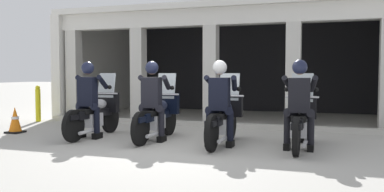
{
  "coord_description": "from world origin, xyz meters",
  "views": [
    {
      "loc": [
        2.64,
        -7.12,
        1.36
      ],
      "look_at": [
        0.0,
        0.58,
        0.89
      ],
      "focal_mm": 38.24,
      "sensor_mm": 36.0,
      "label": 1
    }
  ],
  "objects_px": {
    "police_officer_far_left": "(88,93)",
    "motorcycle_center_right": "(224,118)",
    "police_officer_far_right": "(299,97)",
    "motorcycle_center_left": "(158,115)",
    "police_officer_center_left": "(152,94)",
    "motorcycle_far_right": "(300,120)",
    "police_officer_center_right": "(220,96)",
    "traffic_cone_flank": "(15,120)",
    "bollard_kerbside": "(38,104)",
    "motorcycle_far_left": "(96,113)"
  },
  "relations": [
    {
      "from": "motorcycle_far_right",
      "to": "police_officer_center_left",
      "type": "bearing_deg",
      "value": -176.99
    },
    {
      "from": "police_officer_far_right",
      "to": "police_officer_center_left",
      "type": "bearing_deg",
      "value": 177.25
    },
    {
      "from": "motorcycle_center_left",
      "to": "bollard_kerbside",
      "type": "distance_m",
      "value": 4.7
    },
    {
      "from": "police_officer_center_right",
      "to": "bollard_kerbside",
      "type": "bearing_deg",
      "value": 156.21
    },
    {
      "from": "motorcycle_center_left",
      "to": "motorcycle_center_right",
      "type": "bearing_deg",
      "value": -9.49
    },
    {
      "from": "police_officer_far_left",
      "to": "motorcycle_center_left",
      "type": "height_order",
      "value": "police_officer_far_left"
    },
    {
      "from": "traffic_cone_flank",
      "to": "bollard_kerbside",
      "type": "xyz_separation_m",
      "value": [
        -0.98,
        1.95,
        0.21
      ]
    },
    {
      "from": "motorcycle_center_left",
      "to": "traffic_cone_flank",
      "type": "height_order",
      "value": "motorcycle_center_left"
    },
    {
      "from": "motorcycle_center_left",
      "to": "police_officer_far_right",
      "type": "relative_size",
      "value": 1.29
    },
    {
      "from": "motorcycle_far_right",
      "to": "motorcycle_center_left",
      "type": "bearing_deg",
      "value": 177.25
    },
    {
      "from": "bollard_kerbside",
      "to": "traffic_cone_flank",
      "type": "bearing_deg",
      "value": -63.37
    },
    {
      "from": "motorcycle_center_left",
      "to": "police_officer_center_left",
      "type": "bearing_deg",
      "value": -95.19
    },
    {
      "from": "motorcycle_center_right",
      "to": "bollard_kerbside",
      "type": "distance_m",
      "value": 6.07
    },
    {
      "from": "police_officer_far_left",
      "to": "traffic_cone_flank",
      "type": "height_order",
      "value": "police_officer_far_left"
    },
    {
      "from": "police_officer_center_left",
      "to": "motorcycle_far_right",
      "type": "distance_m",
      "value": 2.86
    },
    {
      "from": "motorcycle_far_left",
      "to": "motorcycle_center_left",
      "type": "relative_size",
      "value": 1.0
    },
    {
      "from": "motorcycle_center_left",
      "to": "motorcycle_center_right",
      "type": "xyz_separation_m",
      "value": [
        1.41,
        -0.11,
        0.0
      ]
    },
    {
      "from": "police_officer_center_right",
      "to": "motorcycle_far_right",
      "type": "xyz_separation_m",
      "value": [
        1.41,
        0.36,
        -0.44
      ]
    },
    {
      "from": "police_officer_far_left",
      "to": "motorcycle_far_right",
      "type": "height_order",
      "value": "police_officer_far_left"
    },
    {
      "from": "motorcycle_far_left",
      "to": "police_officer_far_left",
      "type": "height_order",
      "value": "police_officer_far_left"
    },
    {
      "from": "police_officer_center_left",
      "to": "motorcycle_far_right",
      "type": "height_order",
      "value": "police_officer_center_left"
    },
    {
      "from": "motorcycle_far_left",
      "to": "motorcycle_center_left",
      "type": "height_order",
      "value": "same"
    },
    {
      "from": "bollard_kerbside",
      "to": "motorcycle_far_right",
      "type": "bearing_deg",
      "value": -13.54
    },
    {
      "from": "motorcycle_far_left",
      "to": "motorcycle_center_left",
      "type": "xyz_separation_m",
      "value": [
        1.41,
        0.08,
        0.0
      ]
    },
    {
      "from": "police_officer_far_left",
      "to": "police_officer_center_right",
      "type": "relative_size",
      "value": 1.0
    },
    {
      "from": "police_officer_center_left",
      "to": "bollard_kerbside",
      "type": "xyz_separation_m",
      "value": [
        -4.38,
        1.98,
        -0.44
      ]
    },
    {
      "from": "motorcycle_center_right",
      "to": "police_officer_center_right",
      "type": "height_order",
      "value": "police_officer_center_right"
    },
    {
      "from": "police_officer_center_right",
      "to": "traffic_cone_flank",
      "type": "bearing_deg",
      "value": 174.4
    },
    {
      "from": "police_officer_far_right",
      "to": "bollard_kerbside",
      "type": "xyz_separation_m",
      "value": [
        -7.2,
        2.02,
        -0.44
      ]
    },
    {
      "from": "motorcycle_far_left",
      "to": "police_officer_center_left",
      "type": "bearing_deg",
      "value": -11.51
    },
    {
      "from": "traffic_cone_flank",
      "to": "bollard_kerbside",
      "type": "relative_size",
      "value": 0.59
    },
    {
      "from": "motorcycle_far_left",
      "to": "motorcycle_center_right",
      "type": "relative_size",
      "value": 1.0
    },
    {
      "from": "police_officer_center_right",
      "to": "motorcycle_center_right",
      "type": "bearing_deg",
      "value": 85.82
    },
    {
      "from": "motorcycle_center_left",
      "to": "police_officer_center_right",
      "type": "relative_size",
      "value": 1.29
    },
    {
      "from": "motorcycle_far_right",
      "to": "police_officer_center_right",
      "type": "bearing_deg",
      "value": -167.69
    },
    {
      "from": "police_officer_far_right",
      "to": "motorcycle_center_left",
      "type": "bearing_deg",
      "value": 171.51
    },
    {
      "from": "police_officer_far_left",
      "to": "motorcycle_center_right",
      "type": "distance_m",
      "value": 2.86
    },
    {
      "from": "police_officer_center_right",
      "to": "bollard_kerbside",
      "type": "xyz_separation_m",
      "value": [
        -5.79,
        2.09,
        -0.44
      ]
    },
    {
      "from": "motorcycle_center_right",
      "to": "traffic_cone_flank",
      "type": "bearing_deg",
      "value": 177.78
    },
    {
      "from": "motorcycle_center_right",
      "to": "police_officer_far_right",
      "type": "bearing_deg",
      "value": -12.32
    },
    {
      "from": "motorcycle_far_right",
      "to": "traffic_cone_flank",
      "type": "distance_m",
      "value": 6.23
    },
    {
      "from": "motorcycle_center_left",
      "to": "motorcycle_center_right",
      "type": "distance_m",
      "value": 1.41
    },
    {
      "from": "motorcycle_far_right",
      "to": "bollard_kerbside",
      "type": "relative_size",
      "value": 2.03
    },
    {
      "from": "motorcycle_center_right",
      "to": "bollard_kerbside",
      "type": "relative_size",
      "value": 2.03
    },
    {
      "from": "motorcycle_center_left",
      "to": "motorcycle_far_right",
      "type": "height_order",
      "value": "same"
    },
    {
      "from": "police_officer_far_right",
      "to": "traffic_cone_flank",
      "type": "height_order",
      "value": "police_officer_far_right"
    },
    {
      "from": "police_officer_far_left",
      "to": "motorcycle_center_left",
      "type": "xyz_separation_m",
      "value": [
        1.41,
        0.36,
        -0.44
      ]
    },
    {
      "from": "motorcycle_center_left",
      "to": "motorcycle_far_right",
      "type": "xyz_separation_m",
      "value": [
        2.81,
        -0.04,
        0.0
      ]
    },
    {
      "from": "motorcycle_center_left",
      "to": "police_officer_center_left",
      "type": "xyz_separation_m",
      "value": [
        -0.0,
        -0.28,
        0.44
      ]
    },
    {
      "from": "police_officer_far_left",
      "to": "traffic_cone_flank",
      "type": "relative_size",
      "value": 2.69
    }
  ]
}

